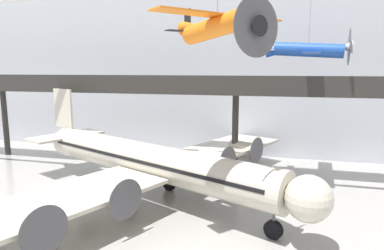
% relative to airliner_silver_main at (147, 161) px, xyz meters
% --- Properties ---
extents(hangar_back_wall, '(140.00, 3.00, 21.95)m').
position_rel_airliner_silver_main_xyz_m(hangar_back_wall, '(6.44, 18.56, 7.68)').
color(hangar_back_wall, silver).
rests_on(hangar_back_wall, ground).
extents(mezzanine_walkway, '(110.00, 3.20, 10.61)m').
position_rel_airliner_silver_main_xyz_m(mezzanine_walkway, '(6.44, 8.70, 5.63)').
color(mezzanine_walkway, '#2D2B28').
rests_on(mezzanine_walkway, ground).
extents(airliner_silver_main, '(29.92, 35.28, 9.13)m').
position_rel_airliner_silver_main_xyz_m(airliner_silver_main, '(0.00, 0.00, 0.00)').
color(airliner_silver_main, beige).
rests_on(airliner_silver_main, ground).
extents(suspended_plane_orange_highwing, '(7.98, 8.14, 5.91)m').
position_rel_airliner_silver_main_xyz_m(suspended_plane_orange_highwing, '(7.01, -4.86, 10.68)').
color(suspended_plane_orange_highwing, orange).
extents(suspended_plane_blue_trainer, '(7.86, 9.64, 6.23)m').
position_rel_airliner_silver_main_xyz_m(suspended_plane_blue_trainer, '(13.48, 8.00, 9.73)').
color(suspended_plane_blue_trainer, '#1E4CAD').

